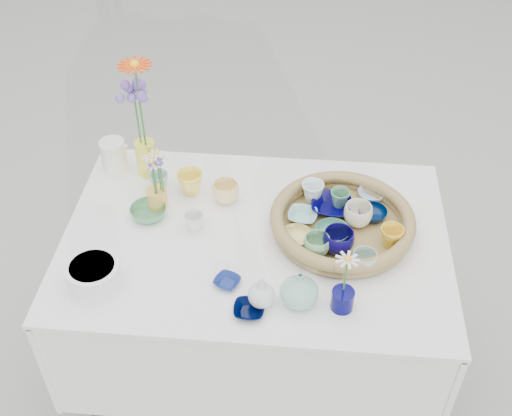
# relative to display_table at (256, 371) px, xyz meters

# --- Properties ---
(ground) EXTENTS (80.00, 80.00, 0.00)m
(ground) POSITION_rel_display_table_xyz_m (0.00, 0.00, 0.00)
(ground) COLOR gray
(display_table) EXTENTS (1.26, 0.86, 0.77)m
(display_table) POSITION_rel_display_table_xyz_m (0.00, 0.00, 0.00)
(display_table) COLOR white
(display_table) RESTS_ON ground
(wicker_tray) EXTENTS (0.47, 0.47, 0.08)m
(wicker_tray) POSITION_rel_display_table_xyz_m (0.28, 0.05, 0.80)
(wicker_tray) COLOR olive
(wicker_tray) RESTS_ON display_table
(tray_ceramic_0) EXTENTS (0.16, 0.16, 0.03)m
(tray_ceramic_0) POSITION_rel_display_table_xyz_m (0.24, 0.13, 0.80)
(tray_ceramic_0) COLOR #040244
(tray_ceramic_0) RESTS_ON wicker_tray
(tray_ceramic_1) EXTENTS (0.10, 0.10, 0.03)m
(tray_ceramic_1) POSITION_rel_display_table_xyz_m (0.38, 0.11, 0.80)
(tray_ceramic_1) COLOR #00143B
(tray_ceramic_1) RESTS_ON wicker_tray
(tray_ceramic_2) EXTENTS (0.08, 0.08, 0.07)m
(tray_ceramic_2) POSITION_rel_display_table_xyz_m (0.43, -0.02, 0.82)
(tray_ceramic_2) COLOR yellow
(tray_ceramic_2) RESTS_ON wicker_tray
(tray_ceramic_3) EXTENTS (0.13, 0.13, 0.03)m
(tray_ceramic_3) POSITION_rel_display_table_xyz_m (0.25, -0.00, 0.80)
(tray_ceramic_3) COLOR #499979
(tray_ceramic_3) RESTS_ON wicker_tray
(tray_ceramic_4) EXTENTS (0.09, 0.09, 0.07)m
(tray_ceramic_4) POSITION_rel_display_table_xyz_m (0.20, -0.08, 0.82)
(tray_ceramic_4) COLOR #77B27B
(tray_ceramic_4) RESTS_ON wicker_tray
(tray_ceramic_5) EXTENTS (0.11, 0.11, 0.02)m
(tray_ceramic_5) POSITION_rel_display_table_xyz_m (0.15, 0.08, 0.79)
(tray_ceramic_5) COLOR #80C2BB
(tray_ceramic_5) RESTS_ON wicker_tray
(tray_ceramic_6) EXTENTS (0.09, 0.09, 0.07)m
(tray_ceramic_6) POSITION_rel_display_table_xyz_m (0.18, 0.18, 0.82)
(tray_ceramic_6) COLOR white
(tray_ceramic_6) RESTS_ON wicker_tray
(tray_ceramic_7) EXTENTS (0.11, 0.11, 0.07)m
(tray_ceramic_7) POSITION_rel_display_table_xyz_m (0.33, 0.07, 0.82)
(tray_ceramic_7) COLOR #ECE7C9
(tray_ceramic_7) RESTS_ON wicker_tray
(tray_ceramic_8) EXTENTS (0.09, 0.09, 0.03)m
(tray_ceramic_8) POSITION_rel_display_table_xyz_m (0.38, 0.21, 0.80)
(tray_ceramic_8) COLOR #A4BFEA
(tray_ceramic_8) RESTS_ON wicker_tray
(tray_ceramic_9) EXTENTS (0.12, 0.12, 0.08)m
(tray_ceramic_9) POSITION_rel_display_table_xyz_m (0.27, -0.06, 0.82)
(tray_ceramic_9) COLOR #0A0542
(tray_ceramic_9) RESTS_ON wicker_tray
(tray_ceramic_10) EXTENTS (0.11, 0.11, 0.03)m
(tray_ceramic_10) POSITION_rel_display_table_xyz_m (0.14, -0.03, 0.80)
(tray_ceramic_10) COLOR #D9C672
(tray_ceramic_10) RESTS_ON wicker_tray
(tray_ceramic_11) EXTENTS (0.08, 0.08, 0.06)m
(tray_ceramic_11) POSITION_rel_display_table_xyz_m (0.34, -0.13, 0.81)
(tray_ceramic_11) COLOR #9BC3B9
(tray_ceramic_11) RESTS_ON wicker_tray
(tray_ceramic_12) EXTENTS (0.07, 0.07, 0.06)m
(tray_ceramic_12) POSITION_rel_display_table_xyz_m (0.27, 0.16, 0.81)
(tray_ceramic_12) COLOR #58936C
(tray_ceramic_12) RESTS_ON wicker_tray
(loose_ceramic_0) EXTENTS (0.11, 0.11, 0.08)m
(loose_ceramic_0) POSITION_rel_display_table_xyz_m (-0.25, 0.20, 0.81)
(loose_ceramic_0) COLOR #FFE252
(loose_ceramic_0) RESTS_ON display_table
(loose_ceramic_1) EXTENTS (0.12, 0.12, 0.07)m
(loose_ceramic_1) POSITION_rel_display_table_xyz_m (-0.12, 0.17, 0.80)
(loose_ceramic_1) COLOR #F9DB8E
(loose_ceramic_1) RESTS_ON display_table
(loose_ceramic_2) EXTENTS (0.15, 0.15, 0.04)m
(loose_ceramic_2) POSITION_rel_display_table_xyz_m (-0.37, 0.06, 0.78)
(loose_ceramic_2) COLOR #4B8D5C
(loose_ceramic_2) RESTS_ON display_table
(loose_ceramic_3) EXTENTS (0.08, 0.08, 0.06)m
(loose_ceramic_3) POSITION_rel_display_table_xyz_m (-0.20, 0.02, 0.80)
(loose_ceramic_3) COLOR silver
(loose_ceramic_3) RESTS_ON display_table
(loose_ceramic_4) EXTENTS (0.10, 0.10, 0.02)m
(loose_ceramic_4) POSITION_rel_display_table_xyz_m (-0.07, -0.22, 0.77)
(loose_ceramic_4) COLOR navy
(loose_ceramic_4) RESTS_ON display_table
(loose_ceramic_5) EXTENTS (0.09, 0.09, 0.06)m
(loose_ceramic_5) POSITION_rel_display_table_xyz_m (-0.36, 0.21, 0.80)
(loose_ceramic_5) COLOR #9CBCB9
(loose_ceramic_5) RESTS_ON display_table
(loose_ceramic_6) EXTENTS (0.09, 0.09, 0.02)m
(loose_ceramic_6) POSITION_rel_display_table_xyz_m (0.01, -0.32, 0.78)
(loose_ceramic_6) COLOR black
(loose_ceramic_6) RESTS_ON display_table
(fluted_bowl) EXTENTS (0.18, 0.18, 0.08)m
(fluted_bowl) POSITION_rel_display_table_xyz_m (-0.46, -0.26, 0.81)
(fluted_bowl) COLOR white
(fluted_bowl) RESTS_ON display_table
(bud_vase_paleblue) EXTENTS (0.11, 0.11, 0.12)m
(bud_vase_paleblue) POSITION_rel_display_table_xyz_m (0.04, -0.29, 0.83)
(bud_vase_paleblue) COLOR silver
(bud_vase_paleblue) RESTS_ON display_table
(bud_vase_seafoam) EXTENTS (0.13, 0.13, 0.12)m
(bud_vase_seafoam) POSITION_rel_display_table_xyz_m (0.15, -0.27, 0.82)
(bud_vase_seafoam) COLOR #81BEA6
(bud_vase_seafoam) RESTS_ON display_table
(bud_vase_cobalt) EXTENTS (0.09, 0.09, 0.07)m
(bud_vase_cobalt) POSITION_rel_display_table_xyz_m (0.28, -0.27, 0.80)
(bud_vase_cobalt) COLOR #020147
(bud_vase_cobalt) RESTS_ON display_table
(single_daisy) EXTENTS (0.09, 0.09, 0.14)m
(single_daisy) POSITION_rel_display_table_xyz_m (0.28, -0.26, 0.89)
(single_daisy) COLOR white
(single_daisy) RESTS_ON bud_vase_cobalt
(tall_vase_yellow) EXTENTS (0.09, 0.09, 0.14)m
(tall_vase_yellow) POSITION_rel_display_table_xyz_m (-0.42, 0.30, 0.83)
(tall_vase_yellow) COLOR yellow
(tall_vase_yellow) RESTS_ON display_table
(gerbera) EXTENTS (0.17, 0.17, 0.33)m
(gerbera) POSITION_rel_display_table_xyz_m (-0.41, 0.28, 1.06)
(gerbera) COLOR #E9440B
(gerbera) RESTS_ON tall_vase_yellow
(hydrangea) EXTENTS (0.11, 0.11, 0.29)m
(hydrangea) POSITION_rel_display_table_xyz_m (-0.43, 0.30, 1.00)
(hydrangea) COLOR #725BB2
(hydrangea) RESTS_ON tall_vase_yellow
(white_pitcher) EXTENTS (0.15, 0.12, 0.12)m
(white_pitcher) POSITION_rel_display_table_xyz_m (-0.54, 0.31, 0.83)
(white_pitcher) COLOR white
(white_pitcher) RESTS_ON display_table
(daisy_cup) EXTENTS (0.08, 0.08, 0.07)m
(daisy_cup) POSITION_rel_display_table_xyz_m (-0.35, 0.11, 0.80)
(daisy_cup) COLOR #E6B04B
(daisy_cup) RESTS_ON display_table
(daisy_posy) EXTENTS (0.10, 0.10, 0.16)m
(daisy_posy) POSITION_rel_display_table_xyz_m (-0.34, 0.11, 0.92)
(daisy_posy) COLOR white
(daisy_posy) RESTS_ON daisy_cup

